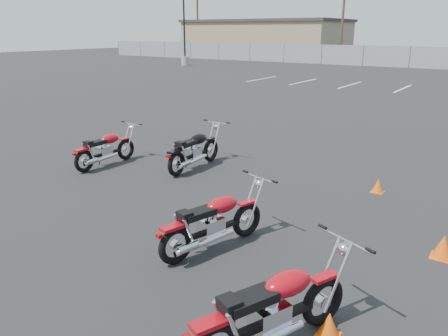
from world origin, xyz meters
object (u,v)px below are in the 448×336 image
Objects in this scene: motorcycle_second_black at (194,150)px; motorcycle_rear_red at (273,310)px; motorcycle_front_red at (105,149)px; motorcycle_third_red at (213,222)px.

motorcycle_rear_red is at bearing -44.69° from motorcycle_second_black.
motorcycle_front_red is 0.93× the size of motorcycle_rear_red.
motorcycle_second_black is 1.03× the size of motorcycle_third_red.
motorcycle_third_red reaches higher than motorcycle_front_red.
motorcycle_front_red is at bearing -151.46° from motorcycle_second_black.
motorcycle_rear_red is (1.73, -1.38, 0.02)m from motorcycle_third_red.
motorcycle_rear_red reaches higher than motorcycle_front_red.
motorcycle_rear_red reaches higher than motorcycle_second_black.
motorcycle_front_red is 7.13m from motorcycle_rear_red.
motorcycle_front_red is 2.14m from motorcycle_second_black.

